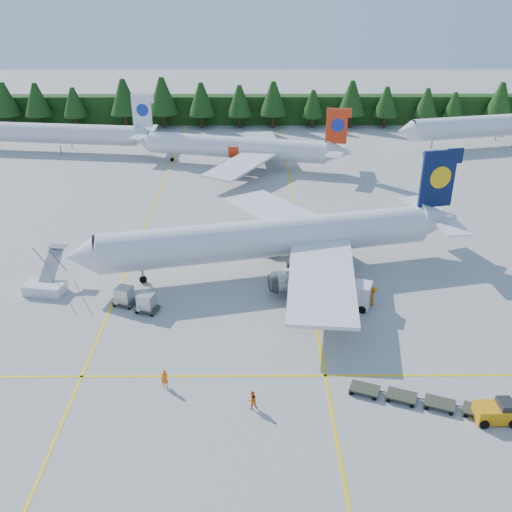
{
  "coord_description": "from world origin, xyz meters",
  "views": [
    {
      "loc": [
        0.1,
        -43.47,
        29.64
      ],
      "look_at": [
        0.38,
        9.12,
        3.5
      ],
      "focal_mm": 40.0,
      "sensor_mm": 36.0,
      "label": 1
    }
  ],
  "objects_px": {
    "airstairs": "(46,285)",
    "baggage_tug": "(497,412)",
    "service_truck": "(343,293)",
    "airliner_red": "(233,148)",
    "airliner_navy": "(261,240)"
  },
  "relations": [
    {
      "from": "airstairs",
      "to": "service_truck",
      "type": "xyz_separation_m",
      "value": [
        30.33,
        -2.76,
        0.5
      ]
    },
    {
      "from": "airstairs",
      "to": "service_truck",
      "type": "height_order",
      "value": "airstairs"
    },
    {
      "from": "airliner_navy",
      "to": "airliner_red",
      "type": "distance_m",
      "value": 38.66
    },
    {
      "from": "airliner_red",
      "to": "service_truck",
      "type": "distance_m",
      "value": 47.5
    },
    {
      "from": "service_truck",
      "to": "airstairs",
      "type": "bearing_deg",
      "value": -165.73
    },
    {
      "from": "airliner_red",
      "to": "service_truck",
      "type": "bearing_deg",
      "value": -61.51
    },
    {
      "from": "airliner_navy",
      "to": "airliner_red",
      "type": "relative_size",
      "value": 1.17
    },
    {
      "from": "airliner_navy",
      "to": "airstairs",
      "type": "height_order",
      "value": "airliner_navy"
    },
    {
      "from": "airliner_navy",
      "to": "service_truck",
      "type": "bearing_deg",
      "value": -55.5
    },
    {
      "from": "airliner_navy",
      "to": "airliner_red",
      "type": "xyz_separation_m",
      "value": [
        -4.33,
        38.42,
        -0.54
      ]
    },
    {
      "from": "airliner_navy",
      "to": "airstairs",
      "type": "bearing_deg",
      "value": 179.12
    },
    {
      "from": "airliner_navy",
      "to": "baggage_tug",
      "type": "height_order",
      "value": "airliner_navy"
    },
    {
      "from": "airstairs",
      "to": "baggage_tug",
      "type": "distance_m",
      "value": 43.79
    },
    {
      "from": "airliner_red",
      "to": "airstairs",
      "type": "bearing_deg",
      "value": -99.24
    },
    {
      "from": "airliner_navy",
      "to": "service_truck",
      "type": "distance_m",
      "value": 11.17
    }
  ]
}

